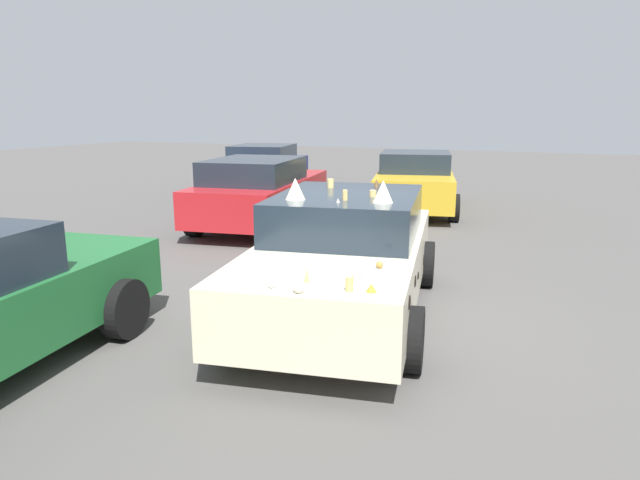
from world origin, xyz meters
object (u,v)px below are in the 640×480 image
(art_car_decorated, at_px, (344,254))
(parked_sedan_near_left, at_px, (415,181))
(parked_sedan_row_back_center, at_px, (265,169))
(parked_sedan_far_left, at_px, (260,191))

(art_car_decorated, bearing_deg, parked_sedan_near_left, 177.47)
(parked_sedan_near_left, distance_m, parked_sedan_row_back_center, 5.02)
(art_car_decorated, xyz_separation_m, parked_sedan_row_back_center, (8.78, 5.88, -0.01))
(parked_sedan_row_back_center, relative_size, parked_sedan_far_left, 0.93)
(parked_sedan_near_left, bearing_deg, parked_sedan_far_left, 129.01)
(parked_sedan_row_back_center, height_order, parked_sedan_far_left, parked_sedan_far_left)
(parked_sedan_near_left, xyz_separation_m, parked_sedan_far_left, (-3.25, 2.53, 0.03))
(art_car_decorated, height_order, parked_sedan_near_left, art_car_decorated)
(parked_sedan_row_back_center, bearing_deg, parked_sedan_near_left, -116.23)
(parked_sedan_row_back_center, bearing_deg, art_car_decorated, -158.23)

